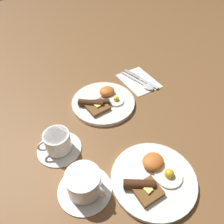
# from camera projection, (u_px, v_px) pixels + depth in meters

# --- Properties ---
(ground_plane) EXTENTS (3.00, 3.00, 0.00)m
(ground_plane) POSITION_uv_depth(u_px,v_px,m) (103.00, 104.00, 0.88)
(ground_plane) COLOR brown
(breakfast_plate_near) EXTENTS (0.25, 0.25, 0.04)m
(breakfast_plate_near) POSITION_uv_depth(u_px,v_px,m) (103.00, 102.00, 0.87)
(breakfast_plate_near) COLOR white
(breakfast_plate_near) RESTS_ON ground_plane
(breakfast_plate_far) EXTENTS (0.25, 0.25, 0.05)m
(breakfast_plate_far) POSITION_uv_depth(u_px,v_px,m) (153.00, 178.00, 0.64)
(breakfast_plate_far) COLOR white
(breakfast_plate_far) RESTS_ON ground_plane
(teacup_near) EXTENTS (0.15, 0.15, 0.07)m
(teacup_near) POSITION_uv_depth(u_px,v_px,m) (58.00, 143.00, 0.70)
(teacup_near) COLOR white
(teacup_near) RESTS_ON ground_plane
(teacup_far) EXTENTS (0.15, 0.15, 0.08)m
(teacup_far) POSITION_uv_depth(u_px,v_px,m) (84.00, 184.00, 0.60)
(teacup_far) COLOR white
(teacup_far) RESTS_ON ground_plane
(napkin) EXTENTS (0.15, 0.19, 0.01)m
(napkin) POSITION_uv_depth(u_px,v_px,m) (139.00, 81.00, 0.99)
(napkin) COLOR white
(napkin) RESTS_ON ground_plane
(knife) EXTENTS (0.04, 0.19, 0.01)m
(knife) POSITION_uv_depth(u_px,v_px,m) (139.00, 78.00, 1.00)
(knife) COLOR silver
(knife) RESTS_ON napkin
(spoon) EXTENTS (0.05, 0.19, 0.01)m
(spoon) POSITION_uv_depth(u_px,v_px,m) (145.00, 85.00, 0.96)
(spoon) COLOR silver
(spoon) RESTS_ON napkin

